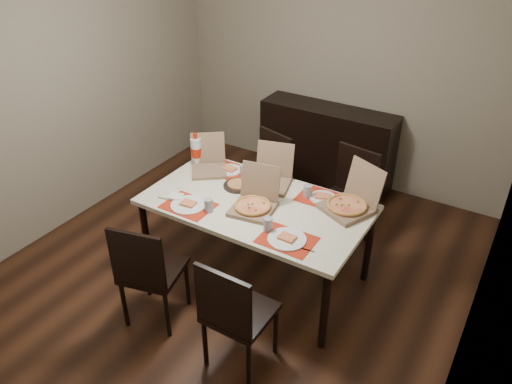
% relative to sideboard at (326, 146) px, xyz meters
% --- Properties ---
extents(ground, '(3.80, 4.00, 0.02)m').
position_rel_sideboard_xyz_m(ground, '(0.00, -1.78, -0.46)').
color(ground, '#3D2012').
rests_on(ground, ground).
extents(room_walls, '(3.84, 4.02, 2.62)m').
position_rel_sideboard_xyz_m(room_walls, '(0.00, -1.35, 1.28)').
color(room_walls, gray).
rests_on(room_walls, ground).
extents(sideboard, '(1.50, 0.40, 0.90)m').
position_rel_sideboard_xyz_m(sideboard, '(0.00, 0.00, 0.00)').
color(sideboard, black).
rests_on(sideboard, ground).
extents(dining_table, '(1.80, 1.00, 0.75)m').
position_rel_sideboard_xyz_m(dining_table, '(0.18, -1.82, 0.23)').
color(dining_table, beige).
rests_on(dining_table, ground).
extents(chair_near_left, '(0.51, 0.51, 0.93)m').
position_rel_sideboard_xyz_m(chair_near_left, '(-0.21, -2.71, 0.06)').
color(chair_near_left, black).
rests_on(chair_near_left, ground).
extents(chair_near_right, '(0.42, 0.42, 0.93)m').
position_rel_sideboard_xyz_m(chair_near_right, '(0.57, -2.74, 0.06)').
color(chair_near_right, black).
rests_on(chair_near_right, ground).
extents(chair_far_left, '(0.52, 0.52, 0.93)m').
position_rel_sideboard_xyz_m(chair_far_left, '(-0.18, -1.02, 0.06)').
color(chair_far_left, black).
rests_on(chair_far_left, ground).
extents(chair_far_right, '(0.48, 0.48, 0.93)m').
position_rel_sideboard_xyz_m(chair_far_right, '(0.64, -0.92, 0.06)').
color(chair_far_right, black).
rests_on(chair_far_right, ground).
extents(setting_near_left, '(0.51, 0.30, 0.11)m').
position_rel_sideboard_xyz_m(setting_near_left, '(-0.23, -2.14, 0.32)').
color(setting_near_left, red).
rests_on(setting_near_left, dining_table).
extents(setting_near_right, '(0.44, 0.30, 0.11)m').
position_rel_sideboard_xyz_m(setting_near_right, '(0.60, -2.13, 0.32)').
color(setting_near_right, red).
rests_on(setting_near_right, dining_table).
extents(setting_far_left, '(0.44, 0.30, 0.11)m').
position_rel_sideboard_xyz_m(setting_far_left, '(-0.27, -1.50, 0.32)').
color(setting_far_left, red).
rests_on(setting_far_left, dining_table).
extents(setting_far_right, '(0.50, 0.30, 0.11)m').
position_rel_sideboard_xyz_m(setting_far_right, '(0.59, -1.50, 0.32)').
color(setting_far_right, red).
rests_on(setting_far_right, dining_table).
extents(napkin_loose, '(0.16, 0.16, 0.02)m').
position_rel_sideboard_xyz_m(napkin_loose, '(0.26, -1.84, 0.31)').
color(napkin_loose, white).
rests_on(napkin_loose, dining_table).
extents(pizza_box_center, '(0.38, 0.41, 0.33)m').
position_rel_sideboard_xyz_m(pizza_box_center, '(0.22, -1.91, 0.35)').
color(pizza_box_center, brown).
rests_on(pizza_box_center, dining_table).
extents(pizza_box_right, '(0.48, 0.50, 0.35)m').
position_rel_sideboard_xyz_m(pizza_box_right, '(0.87, -1.52, 0.36)').
color(pizza_box_right, brown).
rests_on(pizza_box_right, dining_table).
extents(pizza_box_left, '(0.45, 0.45, 0.31)m').
position_rel_sideboard_xyz_m(pizza_box_left, '(-0.47, -1.57, 0.36)').
color(pizza_box_left, brown).
rests_on(pizza_box_left, dining_table).
extents(pizza_box_extra, '(0.40, 0.43, 0.33)m').
position_rel_sideboard_xyz_m(pizza_box_extra, '(0.14, -1.49, 0.36)').
color(pizza_box_extra, brown).
rests_on(pizza_box_extra, dining_table).
extents(faina_plate, '(0.26, 0.26, 0.03)m').
position_rel_sideboard_xyz_m(faina_plate, '(-0.08, -1.68, 0.31)').
color(faina_plate, black).
rests_on(faina_plate, dining_table).
extents(dip_bowl, '(0.14, 0.14, 0.03)m').
position_rel_sideboard_xyz_m(dip_bowl, '(0.24, -1.69, 0.31)').
color(dip_bowl, white).
rests_on(dip_bowl, dining_table).
extents(soda_bottle, '(0.10, 0.10, 0.31)m').
position_rel_sideboard_xyz_m(soda_bottle, '(-0.63, -1.54, 0.43)').
color(soda_bottle, silver).
rests_on(soda_bottle, dining_table).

